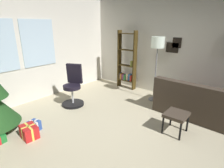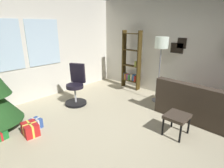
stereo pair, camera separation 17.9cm
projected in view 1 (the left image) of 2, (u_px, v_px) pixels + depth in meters
The scene contains 10 objects.
ground_plane at pixel (123, 139), 3.38m from camera, with size 5.08×5.87×0.10m, color #BCB191.
wall_back_with_windows at pixel (33, 49), 4.72m from camera, with size 5.08×0.12×2.79m.
wall_right_with_frames at pixel (182, 48), 4.81m from camera, with size 0.12×5.87×2.79m.
couch at pixel (210, 105), 4.01m from camera, with size 1.65×2.11×0.84m.
footstool at pixel (176, 116), 3.41m from camera, with size 0.44×0.39×0.41m.
gift_box_red at pixel (29, 132), 3.33m from camera, with size 0.28×0.35×0.24m.
gift_box_blue at pixel (34, 126), 3.56m from camera, with size 0.24×0.24×0.20m.
office_chair at pixel (73, 89), 4.64m from camera, with size 0.58×0.56×1.06m.
bookshelf at pixel (127, 64), 5.78m from camera, with size 0.18×0.64×1.84m.
floor_lamp at pixel (157, 48), 4.59m from camera, with size 0.34×0.34×1.72m.
Camera 1 is at (-2.35, -1.68, 2.00)m, focal length 28.87 mm.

